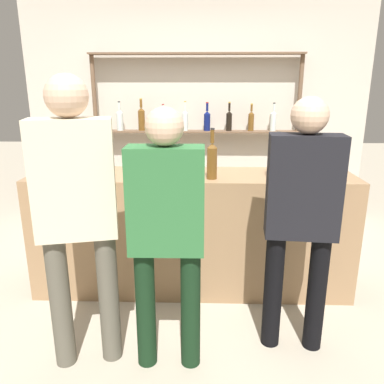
% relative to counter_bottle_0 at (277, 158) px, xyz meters
% --- Properties ---
extents(ground_plane, '(16.00, 16.00, 0.00)m').
position_rel_counter_bottle_0_xyz_m(ground_plane, '(-0.66, -0.02, -1.10)').
color(ground_plane, '#B2A893').
extents(bar_counter, '(2.51, 0.55, 0.97)m').
position_rel_counter_bottle_0_xyz_m(bar_counter, '(-0.66, -0.02, -0.61)').
color(bar_counter, '#997551').
rests_on(bar_counter, ground_plane).
extents(back_wall, '(4.11, 0.12, 2.80)m').
position_rel_counter_bottle_0_xyz_m(back_wall, '(-0.66, 1.85, 0.30)').
color(back_wall, beige).
rests_on(back_wall, ground_plane).
extents(back_shelf, '(2.46, 0.18, 1.99)m').
position_rel_counter_bottle_0_xyz_m(back_shelf, '(-0.67, 1.67, 0.21)').
color(back_shelf, brown).
rests_on(back_shelf, ground_plane).
extents(counter_bottle_0, '(0.08, 0.08, 0.33)m').
position_rel_counter_bottle_0_xyz_m(counter_bottle_0, '(0.00, 0.00, 0.00)').
color(counter_bottle_0, black).
rests_on(counter_bottle_0, bar_counter).
extents(counter_bottle_1, '(0.08, 0.08, 0.37)m').
position_rel_counter_bottle_0_xyz_m(counter_bottle_1, '(-0.50, -0.16, 0.01)').
color(counter_bottle_1, brown).
rests_on(counter_bottle_1, bar_counter).
extents(counter_bottle_2, '(0.08, 0.08, 0.37)m').
position_rel_counter_bottle_0_xyz_m(counter_bottle_2, '(-1.46, 0.04, 0.01)').
color(counter_bottle_2, silver).
rests_on(counter_bottle_2, bar_counter).
extents(counter_bottle_3, '(0.08, 0.08, 0.38)m').
position_rel_counter_bottle_0_xyz_m(counter_bottle_3, '(0.24, 0.13, 0.02)').
color(counter_bottle_3, '#0F1956').
rests_on(counter_bottle_3, bar_counter).
extents(counter_bottle_4, '(0.07, 0.07, 0.34)m').
position_rel_counter_bottle_0_xyz_m(counter_bottle_4, '(-0.04, -0.14, -0.00)').
color(counter_bottle_4, black).
rests_on(counter_bottle_4, bar_counter).
extents(counter_bottle_5, '(0.08, 0.08, 0.36)m').
position_rel_counter_bottle_0_xyz_m(counter_bottle_5, '(-1.70, 0.13, 0.01)').
color(counter_bottle_5, '#0F1956').
rests_on(counter_bottle_5, bar_counter).
extents(cork_jar, '(0.10, 0.10, 0.16)m').
position_rel_counter_bottle_0_xyz_m(cork_jar, '(0.41, -0.12, -0.05)').
color(cork_jar, silver).
rests_on(cork_jar, bar_counter).
extents(customer_center, '(0.42, 0.20, 1.54)m').
position_rel_counter_bottle_0_xyz_m(customer_center, '(-0.77, -0.94, -0.20)').
color(customer_center, black).
rests_on(customer_center, ground_plane).
extents(customer_right, '(0.43, 0.22, 1.58)m').
position_rel_counter_bottle_0_xyz_m(customer_right, '(0.01, -0.75, -0.17)').
color(customer_right, black).
rests_on(customer_right, ground_plane).
extents(customer_left, '(0.46, 0.28, 1.70)m').
position_rel_counter_bottle_0_xyz_m(customer_left, '(-1.27, -0.92, -0.10)').
color(customer_left, '#575347').
rests_on(customer_left, ground_plane).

